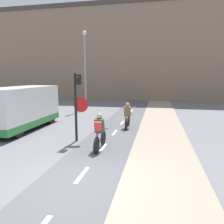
% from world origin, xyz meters
% --- Properties ---
extents(ground_plane, '(120.00, 120.00, 0.00)m').
position_xyz_m(ground_plane, '(0.00, 0.00, 0.00)').
color(ground_plane, slate).
extents(bike_lane, '(2.31, 60.00, 0.02)m').
position_xyz_m(bike_lane, '(0.00, 0.01, 0.01)').
color(bike_lane, '#56565B').
rests_on(bike_lane, ground_plane).
extents(sidewalk_strip, '(2.40, 60.00, 0.05)m').
position_xyz_m(sidewalk_strip, '(2.36, 0.00, 0.03)').
color(sidewalk_strip, gray).
rests_on(sidewalk_strip, ground_plane).
extents(building_row_background, '(60.00, 5.20, 11.57)m').
position_xyz_m(building_row_background, '(0.00, 23.31, 5.79)').
color(building_row_background, '#89705B').
rests_on(building_row_background, ground_plane).
extents(traffic_light_pole, '(0.67, 0.25, 3.01)m').
position_xyz_m(traffic_light_pole, '(-1.32, 3.75, 1.87)').
color(traffic_light_pole, black).
rests_on(traffic_light_pole, ground_plane).
extents(street_lamp_far, '(0.36, 0.36, 6.63)m').
position_xyz_m(street_lamp_far, '(-4.02, 12.87, 4.07)').
color(street_lamp_far, gray).
rests_on(street_lamp_far, ground_plane).
extents(cyclist_near, '(0.46, 1.69, 1.47)m').
position_xyz_m(cyclist_near, '(-0.08, 2.83, 0.71)').
color(cyclist_near, black).
rests_on(cyclist_near, ground_plane).
extents(cyclist_far, '(0.46, 1.65, 1.45)m').
position_xyz_m(cyclist_far, '(0.49, 6.74, 0.66)').
color(cyclist_far, black).
rests_on(cyclist_far, ground_plane).
extents(van, '(1.93, 5.02, 2.31)m').
position_xyz_m(van, '(-5.12, 5.26, 1.14)').
color(van, silver).
rests_on(van, ground_plane).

